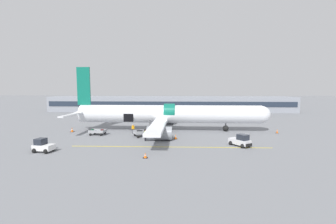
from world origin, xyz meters
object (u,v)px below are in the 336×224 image
Objects in this scene: baggage_tug_lead at (240,141)px; ground_crew_driver at (133,129)px; ground_crew_loader_a at (145,135)px; ground_crew_loader_b at (170,132)px; airplane at (167,115)px; baggage_tug_mid at (43,146)px; baggage_cart_queued at (98,132)px; baggage_cart_loading at (142,133)px.

ground_crew_driver is (-15.89, 7.82, 0.13)m from baggage_tug_lead.
ground_crew_loader_a is at bearing -61.47° from ground_crew_driver.
ground_crew_loader_b is 1.00× the size of ground_crew_driver.
ground_crew_loader_b is at bearing -25.69° from ground_crew_driver.
airplane is at bearing 134.00° from baggage_tug_lead.
ground_crew_driver is at bearing 154.31° from ground_crew_loader_b.
airplane reaches higher than ground_crew_loader_a.
baggage_tug_mid is 0.72× the size of baggage_cart_queued.
ground_crew_loader_b is at bearing 30.66° from baggage_tug_mid.
baggage_tug_lead reaches higher than baggage_cart_queued.
baggage_tug_lead is 10.58m from ground_crew_loader_b.
ground_crew_driver is (-2.97, 5.47, -0.02)m from ground_crew_loader_a.
baggage_tug_lead is at bearing -26.57° from ground_crew_loader_b.
ground_crew_driver is at bearing 153.78° from baggage_tug_lead.
baggage_cart_queued is 2.21× the size of ground_crew_loader_b.
baggage_cart_queued is 2.22× the size of ground_crew_driver.
airplane reaches higher than baggage_cart_loading.
baggage_cart_queued is (-11.04, -4.44, -2.47)m from airplane.
baggage_tug_mid is 0.73× the size of baggage_cart_loading.
baggage_tug_lead is at bearing -16.34° from baggage_cart_queued.
baggage_tug_mid reaches higher than baggage_cart_loading.
baggage_tug_mid is at bearing -125.16° from ground_crew_driver.
baggage_cart_queued is 5.72m from ground_crew_driver.
baggage_cart_queued is at bearing 155.20° from ground_crew_loader_a.
ground_crew_driver reaches higher than baggage_cart_loading.
ground_crew_driver is at bearing 54.84° from baggage_tug_mid.
baggage_tug_mid is 1.60× the size of ground_crew_loader_b.
baggage_tug_mid is (-13.89, -14.73, -2.25)m from airplane.
airplane is at bearing 56.28° from baggage_cart_loading.
baggage_cart_loading is 7.53m from baggage_cart_queued.
baggage_cart_loading is 3.19m from ground_crew_loader_a.
baggage_cart_queued is at bearing 74.50° from baggage_tug_mid.
baggage_tug_mid is 10.68m from baggage_cart_queued.
ground_crew_driver is (-5.55, -2.88, -2.09)m from airplane.
airplane is 10.39× the size of baggage_cart_loading.
baggage_cart_loading reaches higher than baggage_cart_queued.
baggage_cart_queued is at bearing 173.21° from baggage_cart_loading.
baggage_tug_lead is 1.23× the size of baggage_tug_mid.
ground_crew_loader_b is (0.88, -5.98, -2.09)m from airplane.
baggage_tug_mid is at bearing -170.58° from baggage_tug_lead.
ground_crew_loader_a is (-2.58, -8.35, -2.07)m from airplane.
baggage_tug_lead is 1.92× the size of ground_crew_loader_a.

